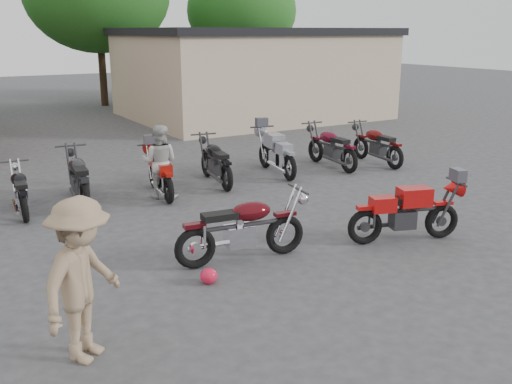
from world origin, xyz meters
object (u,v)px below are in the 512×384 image
person_light (160,162)px  row_bike_6 (276,150)px  helmet (209,276)px  row_bike_8 (377,143)px  row_bike_4 (160,171)px  person_tan (82,280)px  row_bike_7 (331,145)px  vintage_motorcycle (244,224)px  row_bike_2 (20,188)px  row_bike_5 (215,159)px  sportbike (407,209)px  row_bike_3 (78,175)px

person_light → row_bike_6: bearing=-135.6°
helmet → row_bike_8: bearing=32.1°
helmet → row_bike_4: 5.05m
person_tan → row_bike_7: bearing=-4.1°
row_bike_6 → row_bike_8: bearing=-89.7°
vintage_motorcycle → person_tan: bearing=-144.5°
row_bike_6 → row_bike_2: bearing=100.0°
helmet → row_bike_4: row_bike_4 is taller
vintage_motorcycle → row_bike_5: 5.01m
row_bike_2 → row_bike_7: 8.09m
row_bike_2 → row_bike_4: bearing=-89.8°
sportbike → person_tan: (-5.93, -0.91, 0.37)m
row_bike_5 → row_bike_6: size_ratio=0.98×
helmet → row_bike_4: size_ratio=0.13×
helmet → person_light: person_light is taller
person_tan → row_bike_8: person_tan is taller
vintage_motorcycle → helmet: (-0.89, -0.51, -0.51)m
sportbike → row_bike_7: 5.83m
person_tan → row_bike_5: 7.90m
row_bike_4 → row_bike_7: bearing=-79.4°
person_tan → row_bike_3: bearing=36.0°
vintage_motorcycle → sportbike: (2.95, -0.69, -0.04)m
row_bike_4 → row_bike_7: 5.11m
sportbike → row_bike_3: size_ratio=0.95×
person_light → row_bike_5: bearing=-128.5°
vintage_motorcycle → row_bike_4: size_ratio=1.09×
vintage_motorcycle → row_bike_6: (3.66, 4.74, -0.00)m
helmet → row_bike_3: size_ratio=0.12×
row_bike_3 → row_bike_5: 3.32m
row_bike_4 → person_tan: bearing=159.6°
row_bike_2 → row_bike_8: row_bike_8 is taller
sportbike → helmet: 3.87m
vintage_motorcycle → row_bike_2: (-2.71, 4.58, -0.10)m
row_bike_2 → row_bike_5: size_ratio=0.87×
row_bike_6 → row_bike_4: bearing=104.6°
helmet → vintage_motorcycle: bearing=29.5°
vintage_motorcycle → person_light: person_light is taller
vintage_motorcycle → row_bike_8: (6.76, 4.29, -0.03)m
vintage_motorcycle → row_bike_3: size_ratio=1.01×
row_bike_6 → vintage_motorcycle: bearing=150.9°
row_bike_8 → row_bike_6: bearing=85.4°
row_bike_2 → row_bike_7: bearing=-85.9°
person_light → row_bike_6: 3.51m
row_bike_4 → row_bike_7: (5.10, 0.22, 0.05)m
helmet → row_bike_2: bearing=109.7°
helmet → row_bike_2: size_ratio=0.14×
row_bike_5 → row_bike_8: (4.92, -0.37, -0.01)m
helmet → row_bike_3: bearing=96.4°
sportbike → helmet: sportbike is taller
person_tan → vintage_motorcycle: bearing=-12.4°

